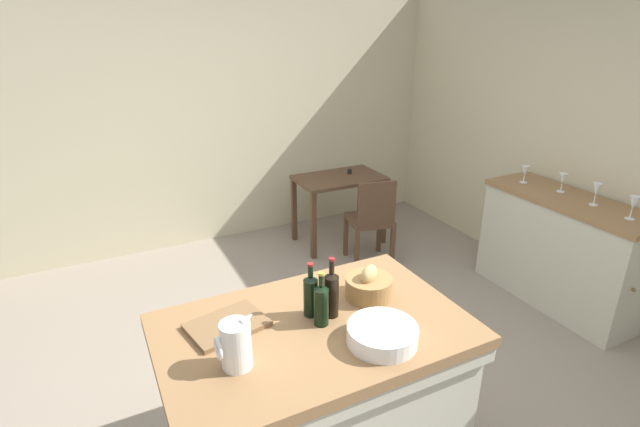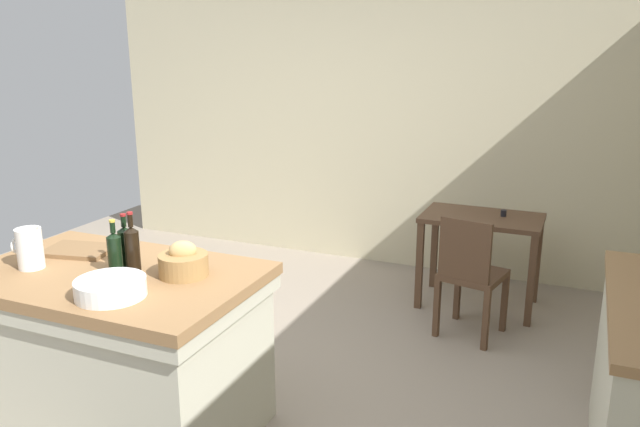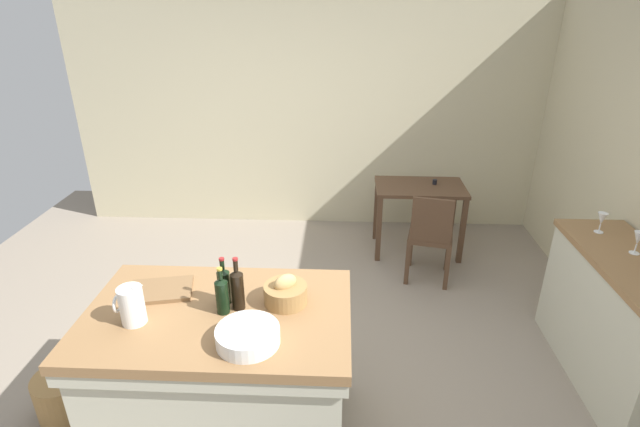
{
  "view_description": "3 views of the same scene",
  "coord_description": "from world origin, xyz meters",
  "px_view_note": "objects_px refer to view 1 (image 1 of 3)",
  "views": [
    {
      "loc": [
        -1.15,
        -2.31,
        2.27
      ],
      "look_at": [
        0.25,
        0.48,
        1.0
      ],
      "focal_mm": 26.98,
      "sensor_mm": 36.0,
      "label": 1
    },
    {
      "loc": [
        1.84,
        -2.91,
        2.03
      ],
      "look_at": [
        0.35,
        0.58,
        0.99
      ],
      "focal_mm": 35.22,
      "sensor_mm": 36.0,
      "label": 2
    },
    {
      "loc": [
        0.36,
        -2.74,
        2.49
      ],
      "look_at": [
        0.2,
        0.63,
        0.96
      ],
      "focal_mm": 26.96,
      "sensor_mm": 36.0,
      "label": 3
    }
  ],
  "objects_px": {
    "cutting_board": "(227,325)",
    "wine_bottle_amber": "(311,294)",
    "wine_bottle_dark": "(331,293)",
    "wine_glass_middle": "(563,179)",
    "writing_desk": "(339,188)",
    "pitcher": "(236,345)",
    "wash_bowl": "(382,334)",
    "bread_basket": "(369,286)",
    "side_cabinet": "(561,250)",
    "wine_bottle_green": "(321,304)",
    "wine_glass_left": "(597,190)",
    "wine_glass_right": "(525,171)",
    "wine_glass_far_left": "(633,204)",
    "island_table": "(314,393)",
    "wooden_chair": "(372,219)"
  },
  "relations": [
    {
      "from": "wine_glass_middle",
      "to": "writing_desk",
      "type": "bearing_deg",
      "value": 123.75
    },
    {
      "from": "wash_bowl",
      "to": "bread_basket",
      "type": "relative_size",
      "value": 1.31
    },
    {
      "from": "wine_glass_middle",
      "to": "wine_glass_far_left",
      "type": "bearing_deg",
      "value": -95.5
    },
    {
      "from": "writing_desk",
      "to": "island_table",
      "type": "bearing_deg",
      "value": -121.22
    },
    {
      "from": "wine_glass_right",
      "to": "bread_basket",
      "type": "bearing_deg",
      "value": -156.8
    },
    {
      "from": "wine_glass_left",
      "to": "wine_glass_right",
      "type": "distance_m",
      "value": 0.63
    },
    {
      "from": "side_cabinet",
      "to": "wine_bottle_green",
      "type": "height_order",
      "value": "wine_bottle_green"
    },
    {
      "from": "wine_bottle_dark",
      "to": "wine_bottle_amber",
      "type": "relative_size",
      "value": 1.11
    },
    {
      "from": "writing_desk",
      "to": "bread_basket",
      "type": "xyz_separation_m",
      "value": [
        -1.11,
        -2.33,
        0.35
      ]
    },
    {
      "from": "wine_bottle_green",
      "to": "cutting_board",
      "type": "bearing_deg",
      "value": 156.83
    },
    {
      "from": "side_cabinet",
      "to": "wine_glass_far_left",
      "type": "relative_size",
      "value": 8.08
    },
    {
      "from": "side_cabinet",
      "to": "bread_basket",
      "type": "bearing_deg",
      "value": -167.92
    },
    {
      "from": "wine_bottle_amber",
      "to": "wine_bottle_green",
      "type": "relative_size",
      "value": 1.02
    },
    {
      "from": "cutting_board",
      "to": "wine_bottle_amber",
      "type": "height_order",
      "value": "wine_bottle_amber"
    },
    {
      "from": "wine_bottle_green",
      "to": "wine_glass_middle",
      "type": "xyz_separation_m",
      "value": [
        2.59,
        0.73,
        0.03
      ]
    },
    {
      "from": "wash_bowl",
      "to": "wooden_chair",
      "type": "bearing_deg",
      "value": 58.39
    },
    {
      "from": "cutting_board",
      "to": "wine_glass_far_left",
      "type": "height_order",
      "value": "wine_glass_far_left"
    },
    {
      "from": "writing_desk",
      "to": "side_cabinet",
      "type": "bearing_deg",
      "value": -59.56
    },
    {
      "from": "pitcher",
      "to": "wash_bowl",
      "type": "xyz_separation_m",
      "value": [
        0.64,
        -0.14,
        -0.07
      ]
    },
    {
      "from": "wooden_chair",
      "to": "wine_glass_far_left",
      "type": "xyz_separation_m",
      "value": [
        1.06,
        -1.73,
        0.57
      ]
    },
    {
      "from": "wine_glass_right",
      "to": "pitcher",
      "type": "bearing_deg",
      "value": -158.78
    },
    {
      "from": "side_cabinet",
      "to": "wine_glass_right",
      "type": "relative_size",
      "value": 9.17
    },
    {
      "from": "wine_glass_middle",
      "to": "wine_glass_right",
      "type": "relative_size",
      "value": 1.04
    },
    {
      "from": "wash_bowl",
      "to": "bread_basket",
      "type": "distance_m",
      "value": 0.39
    },
    {
      "from": "side_cabinet",
      "to": "wine_bottle_green",
      "type": "bearing_deg",
      "value": -167.14
    },
    {
      "from": "wine_bottle_dark",
      "to": "wooden_chair",
      "type": "bearing_deg",
      "value": 52.24
    },
    {
      "from": "cutting_board",
      "to": "wine_bottle_amber",
      "type": "xyz_separation_m",
      "value": [
        0.4,
        -0.08,
        0.1
      ]
    },
    {
      "from": "cutting_board",
      "to": "wine_bottle_amber",
      "type": "relative_size",
      "value": 1.25
    },
    {
      "from": "wash_bowl",
      "to": "wine_glass_middle",
      "type": "xyz_separation_m",
      "value": [
        2.4,
        0.98,
        0.1
      ]
    },
    {
      "from": "wine_glass_right",
      "to": "wine_bottle_green",
      "type": "bearing_deg",
      "value": -157.49
    },
    {
      "from": "cutting_board",
      "to": "wine_bottle_dark",
      "type": "xyz_separation_m",
      "value": [
        0.49,
        -0.13,
        0.12
      ]
    },
    {
      "from": "wine_bottle_amber",
      "to": "writing_desk",
      "type": "bearing_deg",
      "value": 58.28
    },
    {
      "from": "cutting_board",
      "to": "wine_glass_far_left",
      "type": "xyz_separation_m",
      "value": [
        2.94,
        -0.07,
        0.14
      ]
    },
    {
      "from": "wine_bottle_amber",
      "to": "wash_bowl",
      "type": "bearing_deg",
      "value": -60.59
    },
    {
      "from": "pitcher",
      "to": "wine_glass_right",
      "type": "relative_size",
      "value": 1.69
    },
    {
      "from": "writing_desk",
      "to": "wine_glass_middle",
      "type": "distance_m",
      "value": 2.11
    },
    {
      "from": "wooden_chair",
      "to": "island_table",
      "type": "bearing_deg",
      "value": -129.37
    },
    {
      "from": "bread_basket",
      "to": "wine_bottle_green",
      "type": "relative_size",
      "value": 0.88
    },
    {
      "from": "wine_glass_far_left",
      "to": "wine_glass_left",
      "type": "relative_size",
      "value": 0.98
    },
    {
      "from": "island_table",
      "to": "wooden_chair",
      "type": "distance_m",
      "value": 2.37
    },
    {
      "from": "wash_bowl",
      "to": "wine_glass_left",
      "type": "height_order",
      "value": "wine_glass_left"
    },
    {
      "from": "cutting_board",
      "to": "wine_glass_left",
      "type": "bearing_deg",
      "value": 4.38
    },
    {
      "from": "side_cabinet",
      "to": "wine_glass_left",
      "type": "relative_size",
      "value": 7.9
    },
    {
      "from": "pitcher",
      "to": "bread_basket",
      "type": "distance_m",
      "value": 0.82
    },
    {
      "from": "writing_desk",
      "to": "wash_bowl",
      "type": "xyz_separation_m",
      "value": [
        -1.26,
        -2.69,
        0.33
      ]
    },
    {
      "from": "bread_basket",
      "to": "cutting_board",
      "type": "relative_size",
      "value": 0.69
    },
    {
      "from": "pitcher",
      "to": "wine_bottle_dark",
      "type": "relative_size",
      "value": 0.8
    },
    {
      "from": "cutting_board",
      "to": "wash_bowl",
      "type": "bearing_deg",
      "value": -35.59
    },
    {
      "from": "wine_bottle_amber",
      "to": "wine_bottle_green",
      "type": "bearing_deg",
      "value": -83.39
    },
    {
      "from": "island_table",
      "to": "wine_glass_middle",
      "type": "xyz_separation_m",
      "value": [
        2.62,
        0.72,
        0.56
      ]
    }
  ]
}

